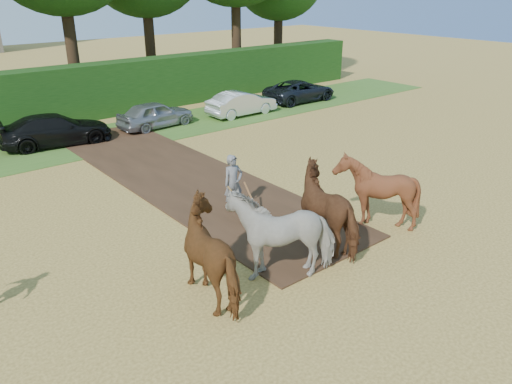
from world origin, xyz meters
TOP-DOWN VIEW (x-y plane):
  - ground at (0.00, 0.00)m, footprint 120.00×120.00m
  - earth_strip at (1.50, 7.00)m, footprint 4.50×17.00m
  - grass_verge at (0.00, 14.00)m, footprint 50.00×5.00m
  - hedgerow at (0.00, 18.50)m, footprint 46.00×1.60m
  - plough_team at (0.97, -0.55)m, footprint 7.86×5.49m
  - parked_cars at (3.92, 14.05)m, footprint 35.60×3.16m

SIDE VIEW (x-z plane):
  - ground at x=0.00m, z-range 0.00..0.00m
  - grass_verge at x=0.00m, z-range 0.00..0.03m
  - earth_strip at x=1.50m, z-range 0.00..0.05m
  - parked_cars at x=3.92m, z-range -0.04..1.45m
  - plough_team at x=0.97m, z-range -0.01..2.35m
  - hedgerow at x=0.00m, z-range 0.00..3.00m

